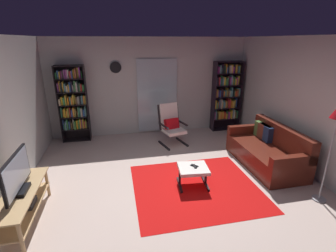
{
  "coord_description": "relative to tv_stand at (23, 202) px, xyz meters",
  "views": [
    {
      "loc": [
        -0.93,
        -3.8,
        2.52
      ],
      "look_at": [
        0.12,
        1.11,
        0.77
      ],
      "focal_mm": 26.45,
      "sensor_mm": 36.0,
      "label": 1
    }
  ],
  "objects": [
    {
      "name": "leather_sofa",
      "position": [
        4.45,
        0.9,
        -0.04
      ],
      "size": [
        0.89,
        1.82,
        0.84
      ],
      "color": "#5C2115",
      "rests_on": "ground"
    },
    {
      "name": "area_rug",
      "position": [
        2.69,
        0.35,
        -0.34
      ],
      "size": [
        2.2,
        2.01,
        0.01
      ],
      "primitive_type": "cube",
      "color": "red",
      "rests_on": "ground"
    },
    {
      "name": "lounge_armchair",
      "position": [
        2.71,
        2.42,
        0.19
      ],
      "size": [
        0.71,
        0.77,
        1.02
      ],
      "color": "black",
      "rests_on": "ground"
    },
    {
      "name": "cell_phone",
      "position": [
        2.69,
        0.45,
        0.03
      ],
      "size": [
        0.14,
        0.15,
        0.01
      ],
      "primitive_type": "cube",
      "rotation": [
        0.0,
        0.0,
        0.71
      ],
      "color": "black",
      "rests_on": "ottoman"
    },
    {
      "name": "wall_back",
      "position": [
        2.33,
        3.38,
        0.96
      ],
      "size": [
        5.6,
        0.06,
        2.6
      ],
      "primitive_type": "cube",
      "color": "beige",
      "rests_on": "ground"
    },
    {
      "name": "wall_right",
      "position": [
        5.03,
        0.48,
        0.96
      ],
      "size": [
        0.06,
        6.0,
        2.6
      ],
      "primitive_type": "cube",
      "color": "beige",
      "rests_on": "ground"
    },
    {
      "name": "television",
      "position": [
        0.0,
        -0.01,
        0.43
      ],
      "size": [
        0.2,
        0.89,
        0.55
      ],
      "color": "black",
      "rests_on": "tv_stand"
    },
    {
      "name": "tv_remote",
      "position": [
        2.69,
        0.43,
        0.04
      ],
      "size": [
        0.04,
        0.14,
        0.02
      ],
      "primitive_type": "cube",
      "rotation": [
        0.0,
        0.0,
        0.0
      ],
      "color": "black",
      "rests_on": "ottoman"
    },
    {
      "name": "tv_stand",
      "position": [
        0.0,
        0.0,
        0.0
      ],
      "size": [
        0.43,
        1.39,
        0.52
      ],
      "color": "tan",
      "rests_on": "ground"
    },
    {
      "name": "bookshelf_near_tv",
      "position": [
        0.32,
        3.16,
        0.69
      ],
      "size": [
        0.7,
        0.3,
        1.94
      ],
      "color": "black",
      "rests_on": "ground"
    },
    {
      "name": "wall_clock",
      "position": [
        1.44,
        3.3,
        1.51
      ],
      "size": [
        0.29,
        0.03,
        0.29
      ],
      "color": "silver"
    },
    {
      "name": "bookshelf_near_sofa",
      "position": [
        4.48,
        3.15,
        0.71
      ],
      "size": [
        0.8,
        0.3,
        1.97
      ],
      "color": "black",
      "rests_on": "ground"
    },
    {
      "name": "ottoman",
      "position": [
        2.66,
        0.42,
        -0.04
      ],
      "size": [
        0.56,
        0.53,
        0.37
      ],
      "color": "white",
      "rests_on": "ground"
    },
    {
      "name": "ground_plane",
      "position": [
        2.33,
        0.48,
        -0.34
      ],
      "size": [
        7.02,
        7.02,
        0.0
      ],
      "primitive_type": "plane",
      "color": "beige"
    },
    {
      "name": "glass_door_panel",
      "position": [
        2.52,
        3.31,
        0.71
      ],
      "size": [
        1.1,
        0.01,
        2.0
      ],
      "primitive_type": "cube",
      "color": "silver"
    }
  ]
}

